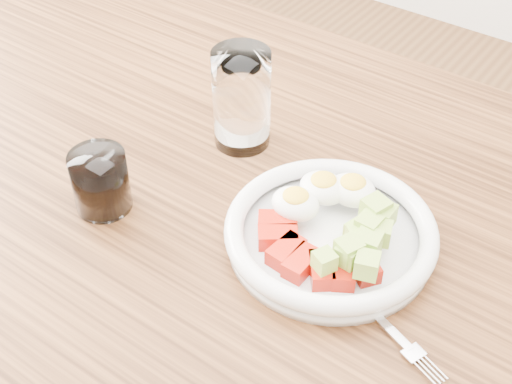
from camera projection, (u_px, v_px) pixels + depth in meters
dining_table at (258, 272)px, 0.95m from camera, size 1.50×0.90×0.77m
bowl at (331, 231)px, 0.83m from camera, size 0.25×0.25×0.07m
fork at (364, 304)px, 0.77m from camera, size 0.18×0.08×0.01m
water_glass at (242, 99)px, 0.95m from camera, size 0.08×0.08×0.14m
coffee_glass at (101, 182)px, 0.87m from camera, size 0.07×0.07×0.08m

